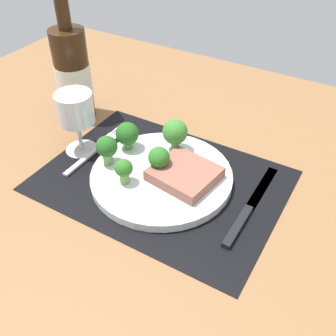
% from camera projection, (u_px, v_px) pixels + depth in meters
% --- Properties ---
extents(ground_plane, '(1.40, 1.10, 0.03)m').
position_uv_depth(ground_plane, '(162.00, 187.00, 0.76)').
color(ground_plane, brown).
extents(placemat, '(0.44, 0.32, 0.00)m').
position_uv_depth(placemat, '(162.00, 180.00, 0.75)').
color(placemat, black).
rests_on(placemat, ground_plane).
extents(plate, '(0.26, 0.26, 0.02)m').
position_uv_depth(plate, '(162.00, 176.00, 0.74)').
color(plate, silver).
rests_on(plate, placemat).
extents(steak, '(0.12, 0.12, 0.02)m').
position_uv_depth(steak, '(185.00, 174.00, 0.72)').
color(steak, '#8C5647').
rests_on(steak, plate).
extents(broccoli_back_left, '(0.03, 0.03, 0.05)m').
position_uv_depth(broccoli_back_left, '(124.00, 169.00, 0.70)').
color(broccoli_back_left, '#6B994C').
rests_on(broccoli_back_left, plate).
extents(broccoli_front_edge, '(0.05, 0.05, 0.07)m').
position_uv_depth(broccoli_front_edge, '(175.00, 132.00, 0.77)').
color(broccoli_front_edge, '#5B8942').
rests_on(broccoli_front_edge, plate).
extents(broccoli_center, '(0.04, 0.04, 0.06)m').
position_uv_depth(broccoli_center, '(107.00, 148.00, 0.74)').
color(broccoli_center, '#6B994C').
rests_on(broccoli_center, plate).
extents(broccoli_near_fork, '(0.05, 0.05, 0.06)m').
position_uv_depth(broccoli_near_fork, '(127.00, 134.00, 0.78)').
color(broccoli_near_fork, '#5B8942').
rests_on(broccoli_near_fork, plate).
extents(broccoli_near_steak, '(0.04, 0.04, 0.05)m').
position_uv_depth(broccoli_near_steak, '(158.00, 159.00, 0.72)').
color(broccoli_near_steak, '#5B8942').
rests_on(broccoli_near_steak, plate).
extents(fork, '(0.02, 0.19, 0.01)m').
position_uv_depth(fork, '(98.00, 148.00, 0.82)').
color(fork, silver).
rests_on(fork, placemat).
extents(knife, '(0.02, 0.23, 0.01)m').
position_uv_depth(knife, '(248.00, 210.00, 0.68)').
color(knife, black).
rests_on(knife, placemat).
extents(wine_bottle, '(0.08, 0.08, 0.29)m').
position_uv_depth(wine_bottle, '(73.00, 74.00, 0.86)').
color(wine_bottle, '#331E0F').
rests_on(wine_bottle, ground_plane).
extents(wine_glass, '(0.07, 0.07, 0.13)m').
position_uv_depth(wine_glass, '(77.00, 111.00, 0.77)').
color(wine_glass, silver).
rests_on(wine_glass, ground_plane).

